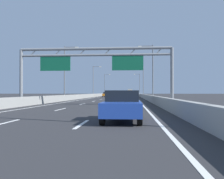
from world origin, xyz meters
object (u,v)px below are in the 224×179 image
Objects in this scene: orange_car at (106,94)px; box_truck at (130,92)px; streetlamp_right_mid at (151,69)px; silver_car at (120,94)px; streetlamp_left_mid at (66,70)px; streetlamp_right_far at (143,79)px; streetlamp_right_distant at (139,83)px; blue_car at (122,106)px; sign_gantry at (94,61)px; black_car at (126,98)px; streetlamp_left_far at (94,79)px; streetlamp_left_distant at (105,83)px.

box_truck is (6.94, 61.86, 0.93)m from orange_car.
streetlamp_right_mid is 2.16× the size of silver_car.
streetlamp_left_mid and streetlamp_right_far have the same top height.
streetlamp_right_distant is at bearing 71.08° from silver_car.
streetlamp_right_distant is at bearing -81.58° from box_truck.
box_truck is at bearing 90.04° from blue_car.
sign_gantry is 3.89× the size of silver_car.
sign_gantry is at bearing -95.32° from streetlamp_right_distant.
streetlamp_right_far reaches higher than silver_car.
streetlamp_right_distant is at bearing 90.00° from streetlamp_right_far.
streetlamp_left_mid is 93.42m from box_truck.
streetlamp_right_far reaches higher than blue_car.
orange_car is (-7.04, 61.01, -0.00)m from blue_car.
silver_car is 48.96m from box_truck.
silver_car is (-7.43, 11.10, -4.68)m from streetlamp_right_far.
black_car is at bearing -92.95° from streetlamp_right_distant.
streetlamp_left_far is 47.35m from black_car.
blue_car is (-3.93, -95.71, -4.64)m from streetlamp_right_distant.
streetlamp_right_distant is at bearing 87.65° from blue_car.
streetlamp_left_mid is at bearing 129.78° from black_car.
streetlamp_left_distant is (0.00, 32.77, 0.00)m from streetlamp_left_far.
black_car is (-4.05, -45.84, -4.63)m from streetlamp_right_far.
streetlamp_right_mid is 1.13× the size of box_truck.
sign_gantry is 15.56m from blue_car.
streetlamp_left_distant is (0.00, 65.54, 0.00)m from streetlamp_left_mid.
streetlamp_right_far is (7.56, 48.38, 0.56)m from sign_gantry.
orange_car is 62.26m from box_truck.
streetlamp_right_distant is 78.86m from black_car.
streetlamp_right_far is at bearing -86.16° from box_truck.
silver_car is at bearing 89.87° from sign_gantry.
streetlamp_right_mid is 30.78m from blue_car.
streetlamp_left_mid is 1.00× the size of streetlamp_right_mid.
streetlamp_right_far reaches higher than black_car.
streetlamp_left_far is 1.00× the size of streetlamp_left_distant.
sign_gantry reaches higher than silver_car.
orange_car is (-10.96, 30.84, -4.64)m from streetlamp_right_mid.
sign_gantry is at bearing -84.81° from streetlamp_left_distant.
streetlamp_left_mid is 32.45m from blue_car.
streetlamp_left_far reaches higher than blue_car.
sign_gantry reaches higher than box_truck.
streetlamp_left_far is at bearing 114.49° from streetlamp_right_mid.
box_truck is (-4.02, 27.16, -3.71)m from streetlamp_right_distant.
streetlamp_right_distant is (0.00, 65.54, 0.00)m from streetlamp_right_mid.
blue_car is (11.01, -62.94, -4.64)m from streetlamp_left_far.
blue_car is at bearing -93.57° from streetlamp_right_far.
streetlamp_left_far is 2.28× the size of black_car.
sign_gantry reaches higher than black_car.
sign_gantry is at bearing 104.01° from blue_car.
black_car is 105.78m from box_truck.
streetlamp_right_distant is 1.13× the size of box_truck.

